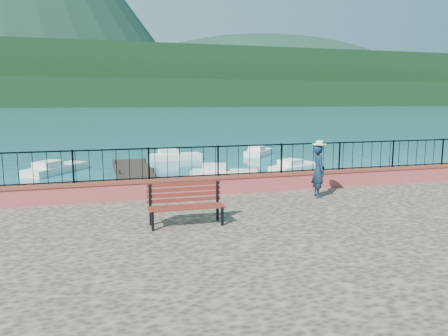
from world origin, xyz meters
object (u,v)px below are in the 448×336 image
boat_1 (224,171)px  boat_3 (56,166)px  boat_0 (28,197)px  boat_4 (176,154)px  boat_5 (259,150)px  park_bench (186,213)px  person (318,171)px  boat_2 (296,165)px

boat_1 → boat_3: 9.97m
boat_0 → boat_3: bearing=83.5°
boat_4 → boat_5: (6.63, 0.72, 0.00)m
boat_3 → boat_5: 15.03m
boat_4 → boat_5: same height
park_bench → boat_3: park_bench is taller
park_bench → person: person is taller
boat_4 → boat_2: bearing=-54.3°
boat_1 → boat_2: (4.73, 0.94, 0.00)m
boat_2 → boat_4: size_ratio=1.02×
park_bench → boat_3: 17.42m
park_bench → boat_4: bearing=81.7°
boat_3 → boat_0: bearing=-147.2°
park_bench → boat_1: (4.64, 12.38, -1.10)m
person → boat_0: size_ratio=0.45×
boat_4 → boat_5: 6.67m
person → boat_1: size_ratio=0.46×
boat_2 → boat_1: bearing=162.4°
boat_1 → boat_5: bearing=76.1°
boat_5 → boat_1: bearing=-171.7°
boat_2 → boat_0: bearing=170.8°
boat_4 → boat_0: bearing=-127.1°
boat_3 → boat_5: same height
boat_2 → boat_4: bearing=100.4°
boat_4 → park_bench: bearing=-103.1°
boat_0 → boat_2: size_ratio=1.00×
boat_2 → boat_5: same height
boat_0 → boat_4: same height
boat_3 → person: bearing=-114.1°
boat_5 → boat_0: bearing=171.1°
person → boat_0: bearing=64.2°
park_bench → person: (4.56, 1.88, 0.52)m
boat_2 → person: bearing=-141.7°
boat_3 → boat_4: (7.73, 3.71, 0.00)m
boat_0 → boat_4: bearing=52.6°
person → boat_5: bearing=-6.9°
boat_0 → boat_3: size_ratio=0.87×
park_bench → boat_1: size_ratio=0.51×
person → boat_3: (-8.84, 14.97, -1.62)m
person → boat_0: (-9.23, 6.42, -1.62)m
boat_1 → park_bench: bearing=-93.0°
boat_3 → boat_2: bearing=-69.1°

